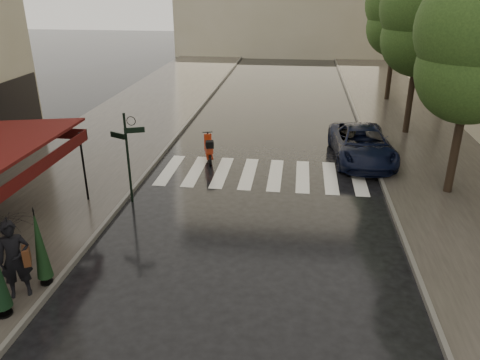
% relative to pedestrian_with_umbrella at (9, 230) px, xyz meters
% --- Properties ---
extents(ground, '(120.00, 120.00, 0.00)m').
position_rel_pedestrian_with_umbrella_xyz_m(ground, '(2.00, 2.40, -1.84)').
color(ground, black).
rests_on(ground, ground).
extents(sidewalk_near, '(6.00, 60.00, 0.12)m').
position_rel_pedestrian_with_umbrella_xyz_m(sidewalk_near, '(-2.50, 14.40, -1.78)').
color(sidewalk_near, '#38332D').
rests_on(sidewalk_near, ground).
extents(sidewalk_far, '(5.50, 60.00, 0.12)m').
position_rel_pedestrian_with_umbrella_xyz_m(sidewalk_far, '(12.25, 14.40, -1.78)').
color(sidewalk_far, '#38332D').
rests_on(sidewalk_far, ground).
extents(curb_near, '(0.12, 60.00, 0.16)m').
position_rel_pedestrian_with_umbrella_xyz_m(curb_near, '(0.55, 14.40, -1.77)').
color(curb_near, '#595651').
rests_on(curb_near, ground).
extents(curb_far, '(0.12, 60.00, 0.16)m').
position_rel_pedestrian_with_umbrella_xyz_m(curb_far, '(9.45, 14.40, -1.77)').
color(curb_far, '#595651').
rests_on(curb_far, ground).
extents(crosswalk, '(7.85, 3.20, 0.01)m').
position_rel_pedestrian_with_umbrella_xyz_m(crosswalk, '(4.97, 8.40, -1.83)').
color(crosswalk, silver).
rests_on(crosswalk, ground).
extents(signpost, '(1.17, 0.29, 3.10)m').
position_rel_pedestrian_with_umbrella_xyz_m(signpost, '(0.80, 5.40, -0.01)').
color(signpost, black).
rests_on(signpost, ground).
extents(tree_near, '(3.80, 3.80, 7.99)m').
position_rel_pedestrian_with_umbrella_xyz_m(tree_near, '(11.60, 7.40, 3.48)').
color(tree_near, black).
rests_on(tree_near, sidewalk_far).
extents(tree_mid, '(3.80, 3.80, 8.34)m').
position_rel_pedestrian_with_umbrella_xyz_m(tree_mid, '(11.50, 14.40, 3.75)').
color(tree_mid, black).
rests_on(tree_mid, sidewalk_far).
extents(tree_far, '(3.80, 3.80, 8.16)m').
position_rel_pedestrian_with_umbrella_xyz_m(tree_far, '(11.70, 21.40, 3.62)').
color(tree_far, black).
rests_on(tree_far, sidewalk_far).
extents(pedestrian_with_umbrella, '(1.56, 1.57, 2.60)m').
position_rel_pedestrian_with_umbrella_xyz_m(pedestrian_with_umbrella, '(0.00, 0.00, 0.00)').
color(pedestrian_with_umbrella, black).
rests_on(pedestrian_with_umbrella, sidewalk_near).
extents(scooter, '(0.70, 1.63, 1.09)m').
position_rel_pedestrian_with_umbrella_xyz_m(scooter, '(2.67, 9.54, -1.33)').
color(scooter, black).
rests_on(scooter, ground).
extents(parked_car, '(2.61, 5.11, 1.38)m').
position_rel_pedestrian_with_umbrella_xyz_m(parked_car, '(8.94, 10.53, -1.15)').
color(parked_car, black).
rests_on(parked_car, ground).
extents(parasol_back, '(0.37, 0.37, 2.01)m').
position_rel_pedestrian_with_umbrella_xyz_m(parasol_back, '(0.35, 0.49, -0.64)').
color(parasol_back, black).
rests_on(parasol_back, sidewalk_near).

